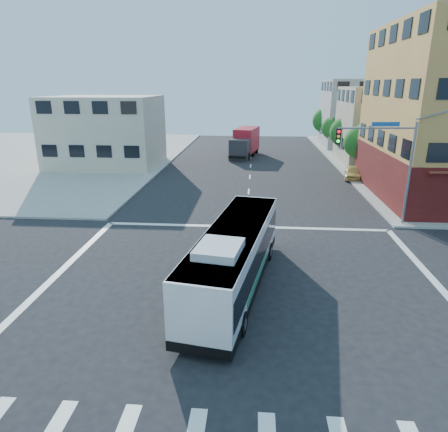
{
  "coord_description": "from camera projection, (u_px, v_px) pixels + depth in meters",
  "views": [
    {
      "loc": [
        0.47,
        -16.23,
        9.29
      ],
      "look_at": [
        -1.17,
        4.92,
        2.26
      ],
      "focal_mm": 32.0,
      "sensor_mm": 36.0,
      "label": 1
    }
  ],
  "objects": [
    {
      "name": "box_truck",
      "position": [
        245.0,
        143.0,
        53.42
      ],
      "size": [
        3.93,
        8.51,
        3.69
      ],
      "rotation": [
        0.0,
        0.0,
        -0.2
      ],
      "color": "#2A292F",
      "rests_on": "ground"
    },
    {
      "name": "building_east_far",
      "position": [
        364.0,
        114.0,
        60.91
      ],
      "size": [
        12.06,
        10.06,
        10.0
      ],
      "color": "#A4A49F",
      "rests_on": "ground"
    },
    {
      "name": "ground",
      "position": [
        241.0,
        297.0,
        18.31
      ],
      "size": [
        120.0,
        120.0,
        0.0
      ],
      "primitive_type": "plane",
      "color": "black",
      "rests_on": "ground"
    },
    {
      "name": "building_east_near",
      "position": [
        393.0,
        126.0,
        47.81
      ],
      "size": [
        12.06,
        10.06,
        9.0
      ],
      "color": "tan",
      "rests_on": "ground"
    },
    {
      "name": "transit_bus",
      "position": [
        235.0,
        257.0,
        18.61
      ],
      "size": [
        4.3,
        11.54,
        3.34
      ],
      "rotation": [
        0.0,
        0.0,
        -0.17
      ],
      "color": "black",
      "rests_on": "ground"
    },
    {
      "name": "signal_mast_ne",
      "position": [
        386.0,
        153.0,
        26.13
      ],
      "size": [
        7.91,
        1.13,
        8.07
      ],
      "color": "gray",
      "rests_on": "ground"
    },
    {
      "name": "building_west",
      "position": [
        106.0,
        132.0,
        46.68
      ],
      "size": [
        12.06,
        10.06,
        8.0
      ],
      "color": "#BEB39D",
      "rests_on": "ground"
    },
    {
      "name": "street_tree_d",
      "position": [
        325.0,
        119.0,
        65.37
      ],
      "size": [
        4.0,
        4.0,
        6.03
      ],
      "color": "#331E12",
      "rests_on": "ground"
    },
    {
      "name": "parked_car",
      "position": [
        353.0,
        172.0,
        40.95
      ],
      "size": [
        2.32,
        4.15,
        1.33
      ],
      "primitive_type": "imported",
      "rotation": [
        0.0,
        0.0,
        -0.2
      ],
      "color": "#E3C061",
      "rests_on": "ground"
    },
    {
      "name": "street_tree_b",
      "position": [
        346.0,
        130.0,
        50.26
      ],
      "size": [
        3.8,
        3.8,
        5.79
      ],
      "color": "#331E12",
      "rests_on": "ground"
    },
    {
      "name": "street_tree_a",
      "position": [
        362.0,
        140.0,
        42.74
      ],
      "size": [
        3.6,
        3.6,
        5.53
      ],
      "color": "#331E12",
      "rests_on": "ground"
    },
    {
      "name": "street_tree_c",
      "position": [
        334.0,
        126.0,
        57.93
      ],
      "size": [
        3.4,
        3.4,
        5.29
      ],
      "color": "#331E12",
      "rests_on": "ground"
    }
  ]
}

